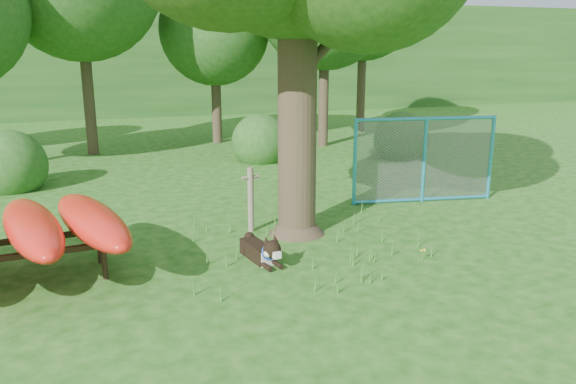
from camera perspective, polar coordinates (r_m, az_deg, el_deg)
name	(u,v)px	position (r m, az deg, el deg)	size (l,w,h in m)	color
ground	(301,271)	(9.09, 1.33, -8.00)	(80.00, 80.00, 0.00)	#194D0F
wooden_post	(251,198)	(10.83, -3.81, -0.58)	(0.35, 0.14, 1.27)	#695F4F
kayak_rack	(0,231)	(9.30, -27.18, -3.56)	(3.92, 3.48, 1.11)	black
husky_dog	(262,251)	(9.38, -2.61, -5.99)	(0.47, 1.28, 0.57)	black
fence_section	(424,160)	(13.23, 13.68, 3.19)	(3.35, 0.65, 3.30)	#2897BE
wildflower_clump	(423,251)	(9.72, 13.57, -5.87)	(0.09, 0.09, 0.20)	#3D822A
bg_tree_c	(214,30)	(21.35, -7.51, 15.97)	(4.00, 4.00, 6.12)	#352A1D
bg_tree_d	(325,0)	(20.55, 3.79, 18.86)	(4.80, 4.80, 7.50)	#352A1D
bg_tree_e	(364,4)	(24.53, 7.70, 18.37)	(4.60, 4.60, 7.55)	#352A1D
shrub_left	(13,189)	(15.88, -26.13, 0.28)	(1.80, 1.80, 1.80)	#1E4E19
shrub_right	(400,157)	(18.80, 11.35, 3.46)	(1.80, 1.80, 1.80)	#1E4E19
shrub_mid	(260,161)	(17.92, -2.83, 3.20)	(1.80, 1.80, 1.80)	#1E4E19
wooded_hillside	(138,57)	(35.99, -14.99, 13.14)	(80.00, 12.00, 6.00)	#1E4E19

